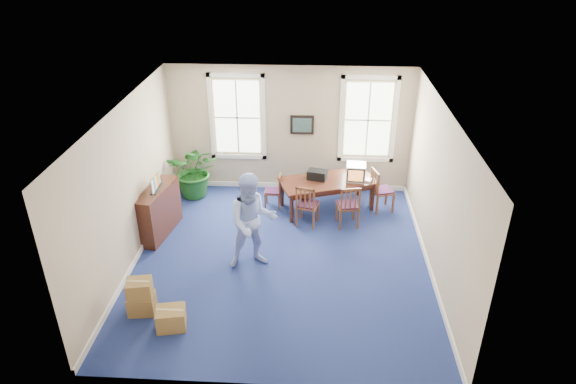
# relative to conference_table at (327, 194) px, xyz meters

# --- Properties ---
(floor) EXTENTS (6.50, 6.50, 0.00)m
(floor) POSITION_rel_conference_table_xyz_m (-0.95, -2.19, -0.38)
(floor) COLOR navy
(floor) RESTS_ON ground
(ceiling) EXTENTS (6.50, 6.50, 0.00)m
(ceiling) POSITION_rel_conference_table_xyz_m (-0.95, -2.19, 2.82)
(ceiling) COLOR white
(ceiling) RESTS_ON ground
(wall_back) EXTENTS (6.50, 0.00, 6.50)m
(wall_back) POSITION_rel_conference_table_xyz_m (-0.95, 1.06, 1.22)
(wall_back) COLOR tan
(wall_back) RESTS_ON ground
(wall_front) EXTENTS (6.50, 0.00, 6.50)m
(wall_front) POSITION_rel_conference_table_xyz_m (-0.95, -5.44, 1.22)
(wall_front) COLOR tan
(wall_front) RESTS_ON ground
(wall_left) EXTENTS (0.00, 6.50, 6.50)m
(wall_left) POSITION_rel_conference_table_xyz_m (-3.95, -2.19, 1.22)
(wall_left) COLOR tan
(wall_left) RESTS_ON ground
(wall_right) EXTENTS (0.00, 6.50, 6.50)m
(wall_right) POSITION_rel_conference_table_xyz_m (2.05, -2.19, 1.22)
(wall_right) COLOR tan
(wall_right) RESTS_ON ground
(baseboard_back) EXTENTS (6.00, 0.04, 0.12)m
(baseboard_back) POSITION_rel_conference_table_xyz_m (-0.95, 1.03, -0.32)
(baseboard_back) COLOR white
(baseboard_back) RESTS_ON ground
(baseboard_left) EXTENTS (0.04, 6.50, 0.12)m
(baseboard_left) POSITION_rel_conference_table_xyz_m (-3.92, -2.19, -0.32)
(baseboard_left) COLOR white
(baseboard_left) RESTS_ON ground
(baseboard_right) EXTENTS (0.04, 6.50, 0.12)m
(baseboard_right) POSITION_rel_conference_table_xyz_m (2.02, -2.19, -0.32)
(baseboard_right) COLOR white
(baseboard_right) RESTS_ON ground
(window_left) EXTENTS (1.40, 0.12, 2.20)m
(window_left) POSITION_rel_conference_table_xyz_m (-2.25, 1.04, 1.52)
(window_left) COLOR white
(window_left) RESTS_ON ground
(window_right) EXTENTS (1.40, 0.12, 2.20)m
(window_right) POSITION_rel_conference_table_xyz_m (0.95, 1.04, 1.52)
(window_right) COLOR white
(window_right) RESTS_ON ground
(wall_picture) EXTENTS (0.58, 0.06, 0.48)m
(wall_picture) POSITION_rel_conference_table_xyz_m (-0.65, 1.01, 1.37)
(wall_picture) COLOR black
(wall_picture) RESTS_ON ground
(conference_table) EXTENTS (2.43, 1.68, 0.76)m
(conference_table) POSITION_rel_conference_table_xyz_m (0.00, 0.00, 0.00)
(conference_table) COLOR #431F14
(conference_table) RESTS_ON ground
(crt_tv) EXTENTS (0.48, 0.51, 0.40)m
(crt_tv) POSITION_rel_conference_table_xyz_m (0.66, 0.05, 0.58)
(crt_tv) COLOR #B7B7BC
(crt_tv) RESTS_ON conference_table
(game_console) EXTENTS (0.20, 0.22, 0.05)m
(game_console) POSITION_rel_conference_table_xyz_m (0.96, 0.00, 0.40)
(game_console) COLOR white
(game_console) RESTS_ON conference_table
(equipment_bag) EXTENTS (0.50, 0.39, 0.22)m
(equipment_bag) POSITION_rel_conference_table_xyz_m (-0.25, 0.05, 0.49)
(equipment_bag) COLOR black
(equipment_bag) RESTS_ON conference_table
(chair_near_left) EXTENTS (0.56, 0.56, 1.03)m
(chair_near_left) POSITION_rel_conference_table_xyz_m (-0.45, -0.76, 0.13)
(chair_near_left) COLOR brown
(chair_near_left) RESTS_ON ground
(chair_near_right) EXTENTS (0.54, 0.54, 1.05)m
(chair_near_right) POSITION_rel_conference_table_xyz_m (0.45, -0.76, 0.15)
(chair_near_right) COLOR brown
(chair_near_right) RESTS_ON ground
(chair_end_left) EXTENTS (0.39, 0.39, 0.85)m
(chair_end_left) POSITION_rel_conference_table_xyz_m (-1.31, 0.00, 0.05)
(chair_end_left) COLOR brown
(chair_end_left) RESTS_ON ground
(chair_end_right) EXTENTS (0.59, 0.59, 1.06)m
(chair_end_right) POSITION_rel_conference_table_xyz_m (1.31, 0.00, 0.15)
(chair_end_right) COLOR brown
(chair_end_right) RESTS_ON ground
(man) EXTENTS (1.14, 0.99, 2.00)m
(man) POSITION_rel_conference_table_xyz_m (-1.50, -2.39, 0.62)
(man) COLOR #9CB2F0
(man) RESTS_ON ground
(credenza) EXTENTS (0.64, 1.46, 1.11)m
(credenza) POSITION_rel_conference_table_xyz_m (-3.70, -1.33, 0.18)
(credenza) COLOR #431F14
(credenza) RESTS_ON ground
(brochure_rack) EXTENTS (0.39, 0.73, 0.32)m
(brochure_rack) POSITION_rel_conference_table_xyz_m (-3.68, -1.33, 0.89)
(brochure_rack) COLOR #99999E
(brochure_rack) RESTS_ON credenza
(potted_plant) EXTENTS (1.26, 1.10, 1.39)m
(potted_plant) POSITION_rel_conference_table_xyz_m (-3.28, 0.47, 0.32)
(potted_plant) COLOR #164D18
(potted_plant) RESTS_ON ground
(cardboard_boxes) EXTENTS (1.35, 1.35, 0.71)m
(cardboard_boxes) POSITION_rel_conference_table_xyz_m (-3.14, -3.85, -0.02)
(cardboard_boxes) COLOR olive
(cardboard_boxes) RESTS_ON ground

